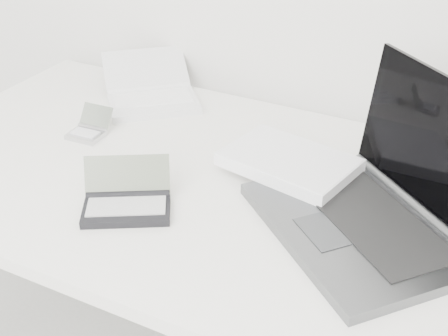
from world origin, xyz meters
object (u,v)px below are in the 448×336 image
at_px(laptop_large, 354,193).
at_px(netbook_open_white, 151,93).
at_px(palmtop_charcoal, 127,202).
at_px(desk, 245,206).

bearing_deg(laptop_large, netbook_open_white, -162.30).
height_order(laptop_large, netbook_open_white, laptop_large).
distance_m(laptop_large, netbook_open_white, 0.68).
height_order(laptop_large, palmtop_charcoal, laptop_large).
height_order(desk, palmtop_charcoal, palmtop_charcoal).
bearing_deg(desk, laptop_large, 3.82).
bearing_deg(netbook_open_white, desk, -75.00).
bearing_deg(laptop_large, palmtop_charcoal, -113.79).
xyz_separation_m(desk, palmtop_charcoal, (-0.17, -0.18, 0.06)).
relative_size(netbook_open_white, palmtop_charcoal, 1.73).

